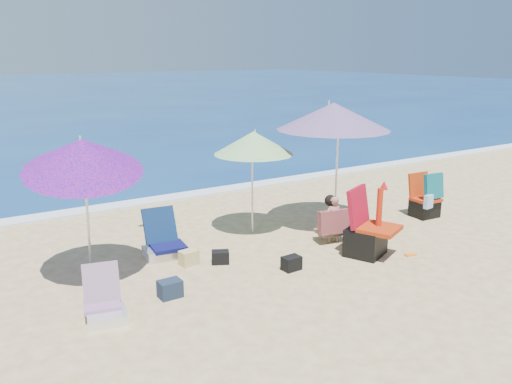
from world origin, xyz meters
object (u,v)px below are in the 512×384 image
umbrella_blue (82,155)px  camp_chair_right (426,201)px  umbrella_striped (254,143)px  furled_umbrella (380,215)px  chair_navy (163,245)px  camp_chair_left (366,235)px  chair_rainbow (104,306)px  umbrella_turquoise (334,116)px  person_center (333,220)px

umbrella_blue → camp_chair_right: umbrella_blue is taller
umbrella_striped → furled_umbrella: bearing=-62.0°
furled_umbrella → chair_navy: (-2.99, 1.82, -0.48)m
umbrella_striped → furled_umbrella: (1.10, -2.06, -0.98)m
camp_chair_left → chair_rainbow: bearing=178.3°
umbrella_blue → camp_chair_right: 6.73m
umbrella_turquoise → furled_umbrella: size_ratio=2.09×
umbrella_striped → chair_navy: size_ratio=2.52×
umbrella_turquoise → umbrella_striped: (-1.40, 0.49, -0.43)m
chair_rainbow → person_center: size_ratio=0.89×
furled_umbrella → camp_chair_left: bearing=140.8°
chair_navy → camp_chair_left: size_ratio=0.68×
chair_rainbow → camp_chair_right: camp_chair_right is taller
furled_umbrella → chair_rainbow: (-4.42, 0.25, -0.52)m
umbrella_striped → umbrella_blue: bearing=-169.6°
umbrella_striped → chair_navy: bearing=-172.7°
umbrella_blue → chair_rainbow: (-0.19, -1.25, -1.68)m
umbrella_striped → camp_chair_right: 3.81m
chair_rainbow → person_center: 4.24m
umbrella_blue → chair_navy: bearing=15.0°
umbrella_turquoise → umbrella_striped: bearing=160.7°
umbrella_blue → furled_umbrella: 4.63m
umbrella_blue → chair_navy: size_ratio=2.99×
umbrella_turquoise → camp_chair_right: size_ratio=2.83×
camp_chair_right → person_center: (-2.55, -0.15, 0.07)m
camp_chair_left → person_center: bearing=96.1°
person_center → umbrella_striped: bearing=126.0°
umbrella_blue → umbrella_turquoise: bearing=1.0°
chair_navy → chair_rainbow: bearing=-132.1°
umbrella_turquoise → camp_chair_left: bearing=-107.3°
umbrella_blue → umbrella_striped: bearing=10.4°
furled_umbrella → chair_navy: furled_umbrella is taller
umbrella_turquoise → chair_rainbow: (-4.72, -1.33, -1.92)m
camp_chair_right → umbrella_blue: bearing=175.8°
umbrella_blue → camp_chair_right: size_ratio=2.45×
furled_umbrella → chair_rainbow: size_ratio=1.67×
camp_chair_right → umbrella_turquoise: bearing=164.5°
umbrella_turquoise → furled_umbrella: (-0.30, -1.57, -1.41)m
umbrella_striped → furled_umbrella: size_ratio=1.53×
umbrella_striped → person_center: size_ratio=2.27×
chair_navy → camp_chair_right: 5.37m
chair_navy → person_center: size_ratio=0.90×
person_center → furled_umbrella: bearing=-75.2°
umbrella_blue → camp_chair_left: bearing=-18.6°
umbrella_striped → camp_chair_right: bearing=-17.1°
camp_chair_left → person_center: camp_chair_left is taller
umbrella_blue → camp_chair_right: bearing=-4.2°
camp_chair_left → camp_chair_right: bearing=19.9°
umbrella_turquoise → person_center: 1.91m
person_center → umbrella_blue: bearing=171.1°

